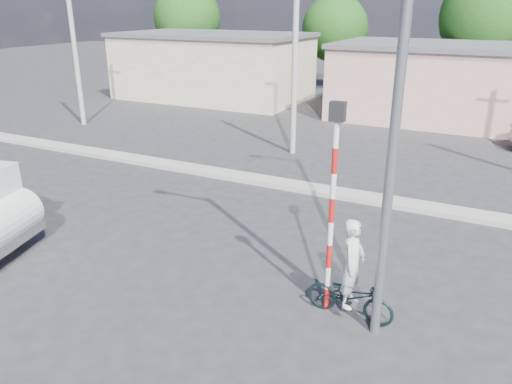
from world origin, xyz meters
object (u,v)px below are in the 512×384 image
at_px(traffic_pole, 333,194).
at_px(streetlight, 390,72).
at_px(cyclist, 352,277).
at_px(bicycle, 350,296).

relative_size(traffic_pole, streetlight, 0.48).
relative_size(cyclist, streetlight, 0.21).
height_order(bicycle, cyclist, cyclist).
bearing_deg(traffic_pole, bicycle, -5.17).
relative_size(bicycle, cyclist, 0.97).
distance_m(bicycle, cyclist, 0.45).
distance_m(cyclist, streetlight, 4.07).
bearing_deg(streetlight, cyclist, 149.74).
distance_m(cyclist, traffic_pole, 1.74).
height_order(traffic_pole, streetlight, streetlight).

